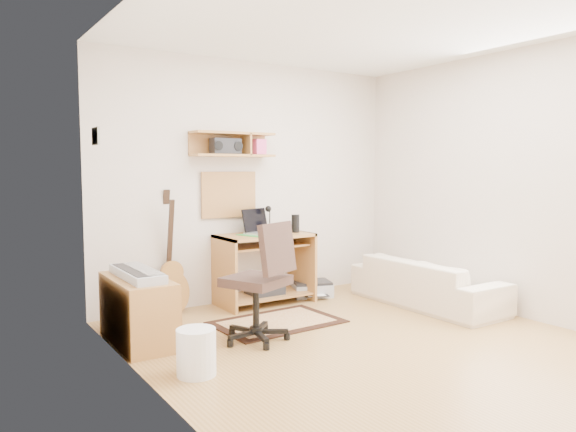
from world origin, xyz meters
TOP-DOWN VIEW (x-y plane):
  - floor at (0.00, 0.00)m, footprint 3.60×4.00m
  - ceiling at (0.00, 0.00)m, footprint 3.60×4.00m
  - back_wall at (0.00, 2.00)m, footprint 3.60×0.01m
  - left_wall at (-1.80, 0.00)m, footprint 0.01×4.00m
  - right_wall at (1.80, 0.00)m, footprint 0.01×4.00m
  - wall_shelf at (-0.30, 1.88)m, footprint 0.90×0.25m
  - cork_board at (-0.30, 1.98)m, footprint 0.64×0.03m
  - wall_photo at (-1.79, 1.50)m, footprint 0.02×0.20m
  - desk at (-0.01, 1.73)m, footprint 1.00×0.55m
  - laptop at (-0.03, 1.71)m, footprint 0.46×0.46m
  - speaker at (0.36, 1.68)m, footprint 0.09×0.09m
  - desk_lamp at (0.14, 1.87)m, footprint 0.10×0.10m
  - pencil_cup at (0.30, 1.83)m, footprint 0.07×0.07m
  - boombox at (-0.39, 1.87)m, footprint 0.31×0.14m
  - rug at (-0.30, 1.01)m, footprint 1.18×0.81m
  - task_chair at (-0.73, 0.66)m, footprint 0.69×0.69m
  - cabinet at (-1.58, 1.14)m, footprint 0.40×0.90m
  - music_keyboard at (-1.58, 1.14)m, footprint 0.24×0.78m
  - guitar at (-0.99, 1.86)m, footprint 0.34×0.22m
  - waste_basket at (-1.47, 0.21)m, footprint 0.32×0.32m
  - printer at (0.61, 1.72)m, footprint 0.52×0.46m
  - sofa at (1.38, 0.70)m, footprint 0.50×1.70m

SIDE VIEW (x-z plane):
  - floor at x=0.00m, z-range -0.01..0.00m
  - rug at x=-0.30m, z-range 0.00..0.02m
  - printer at x=0.61m, z-range 0.00..0.17m
  - waste_basket at x=-1.47m, z-range 0.00..0.33m
  - cabinet at x=-1.58m, z-range 0.00..0.55m
  - sofa at x=1.38m, z-range 0.00..0.66m
  - desk at x=-0.01m, z-range 0.00..0.75m
  - task_chair at x=-0.73m, z-range 0.00..1.02m
  - music_keyboard at x=-1.58m, z-range 0.55..0.62m
  - guitar at x=-0.99m, z-range 0.00..1.25m
  - pencil_cup at x=0.30m, z-range 0.75..0.84m
  - speaker at x=0.36m, z-range 0.75..0.95m
  - laptop at x=-0.03m, z-range 0.75..1.03m
  - desk_lamp at x=0.14m, z-range 0.75..1.04m
  - cork_board at x=-0.30m, z-range 0.92..1.42m
  - back_wall at x=0.00m, z-range 0.00..2.60m
  - left_wall at x=-1.80m, z-range 0.00..2.60m
  - right_wall at x=1.80m, z-range 0.00..2.60m
  - boombox at x=-0.39m, z-range 1.60..1.76m
  - wall_shelf at x=-0.30m, z-range 1.57..1.83m
  - wall_photo at x=-1.79m, z-range 1.65..1.79m
  - ceiling at x=0.00m, z-range 2.60..2.61m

